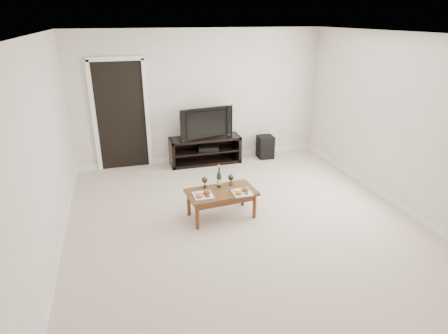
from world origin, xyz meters
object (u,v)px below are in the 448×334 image
media_console (205,150)px  subwoofer (265,147)px  television (205,122)px  coffee_table (221,204)px

media_console → subwoofer: 1.29m
television → media_console: bearing=0.0°
television → coffee_table: television is taller
coffee_table → subwoofer: bearing=54.1°
television → subwoofer: size_ratio=2.30×
subwoofer → coffee_table: (-1.58, -2.17, -0.03)m
media_console → television: television is taller
subwoofer → media_console: bearing=-179.7°
media_console → coffee_table: bearing=-97.3°
television → coffee_table: 2.32m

